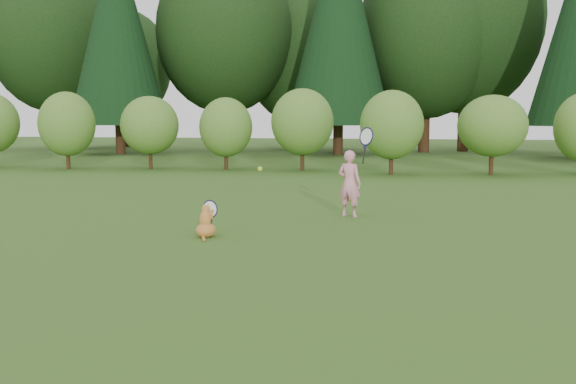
# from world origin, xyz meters

# --- Properties ---
(ground) EXTENTS (100.00, 100.00, 0.00)m
(ground) POSITION_xyz_m (0.00, 0.00, 0.00)
(ground) COLOR #214E16
(ground) RESTS_ON ground
(shrub_row) EXTENTS (28.00, 3.00, 2.80)m
(shrub_row) POSITION_xyz_m (0.00, 13.00, 1.40)
(shrub_row) COLOR #477123
(shrub_row) RESTS_ON ground
(woodland_backdrop) EXTENTS (48.00, 10.00, 15.00)m
(woodland_backdrop) POSITION_xyz_m (0.00, 23.00, 7.50)
(woodland_backdrop) COLOR black
(woodland_backdrop) RESTS_ON ground
(child) EXTENTS (0.75, 0.52, 1.86)m
(child) POSITION_xyz_m (0.94, 3.04, 0.65)
(child) COLOR pink
(child) RESTS_ON ground
(cat) EXTENTS (0.37, 0.72, 0.70)m
(cat) POSITION_xyz_m (-1.05, 0.56, 0.26)
(cat) COLOR #B46D22
(cat) RESTS_ON ground
(tennis_ball) EXTENTS (0.07, 0.07, 0.07)m
(tennis_ball) POSITION_xyz_m (-0.10, 0.21, 1.10)
(tennis_ball) COLOR #A3DF1A
(tennis_ball) RESTS_ON ground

